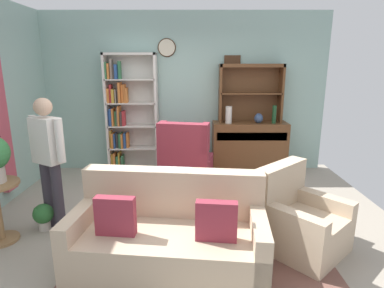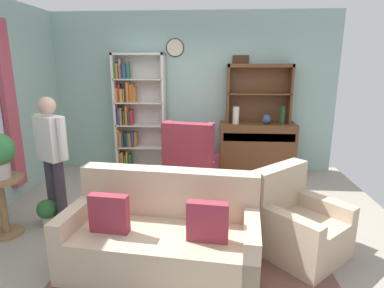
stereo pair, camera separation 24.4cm
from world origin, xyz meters
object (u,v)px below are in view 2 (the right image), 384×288
at_px(vase_tall, 236,115).
at_px(potted_plant_small, 47,210).
at_px(couch_floral, 163,236).
at_px(book_stack, 166,192).
at_px(armchair_floral, 297,226).
at_px(sideboard, 257,146).
at_px(vase_round, 266,119).
at_px(bottle_wine, 283,115).
at_px(wingback_chair, 191,161).
at_px(person_reading, 52,152).
at_px(plant_stand, 2,200).
at_px(coffee_table, 175,201).
at_px(sideboard_hutch, 259,85).
at_px(bookshelf, 136,114).

relative_size(vase_tall, potted_plant_small, 0.91).
xyz_separation_m(couch_floral, book_stack, (-0.07, 0.73, 0.14)).
bearing_deg(couch_floral, armchair_floral, 13.87).
xyz_separation_m(sideboard, vase_tall, (-0.39, -0.08, 0.56)).
bearing_deg(book_stack, couch_floral, -84.44).
relative_size(vase_round, bottle_wine, 0.55).
distance_m(wingback_chair, potted_plant_small, 2.23).
xyz_separation_m(vase_tall, wingback_chair, (-0.73, -0.50, -0.68)).
xyz_separation_m(sideboard, bottle_wine, (0.39, -0.09, 0.57)).
bearing_deg(person_reading, sideboard, 36.95).
bearing_deg(vase_round, wingback_chair, -157.78).
height_order(plant_stand, coffee_table, plant_stand).
xyz_separation_m(sideboard_hutch, wingback_chair, (-1.12, -0.69, -1.18)).
relative_size(vase_tall, book_stack, 1.59).
bearing_deg(bottle_wine, potted_plant_small, -148.05).
xyz_separation_m(sideboard, armchair_floral, (0.11, -2.44, -0.22)).
bearing_deg(armchair_floral, sideboard, 92.61).
distance_m(couch_floral, plant_stand, 1.96).
distance_m(vase_tall, coffee_table, 2.25).
distance_m(sideboard_hutch, person_reading, 3.46).
height_order(armchair_floral, person_reading, person_reading).
height_order(bookshelf, couch_floral, bookshelf).
distance_m(bookshelf, coffee_table, 2.44).
height_order(person_reading, coffee_table, person_reading).
bearing_deg(vase_round, plant_stand, -145.58).
bearing_deg(vase_round, vase_tall, -178.51).
xyz_separation_m(sideboard_hutch, armchair_floral, (0.11, -2.55, -1.27)).
bearing_deg(plant_stand, vase_round, 34.42).
height_order(wingback_chair, plant_stand, wingback_chair).
bearing_deg(potted_plant_small, book_stack, 0.89).
xyz_separation_m(coffee_table, book_stack, (-0.10, 0.01, 0.10)).
relative_size(bookshelf, plant_stand, 3.07).
bearing_deg(armchair_floral, couch_floral, -166.13).
xyz_separation_m(wingback_chair, book_stack, (-0.19, -1.46, 0.07)).
height_order(sideboard, potted_plant_small, sideboard).
distance_m(vase_tall, couch_floral, 2.92).
height_order(vase_tall, wingback_chair, vase_tall).
xyz_separation_m(couch_floral, person_reading, (-1.42, 0.77, 0.59)).
bearing_deg(plant_stand, sideboard, 36.30).
height_order(vase_round, armchair_floral, vase_round).
bearing_deg(vase_round, person_reading, -145.26).
distance_m(sideboard, vase_round, 0.52).
bearing_deg(bottle_wine, bookshelf, 176.14).
bearing_deg(bookshelf, vase_round, -3.74).
relative_size(bookshelf, couch_floral, 1.12).
distance_m(bookshelf, potted_plant_small, 2.39).
height_order(bookshelf, person_reading, bookshelf).
xyz_separation_m(sideboard_hutch, person_reading, (-2.66, -2.11, -0.65)).
distance_m(armchair_floral, plant_stand, 3.26).
distance_m(sideboard_hutch, plant_stand, 4.13).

